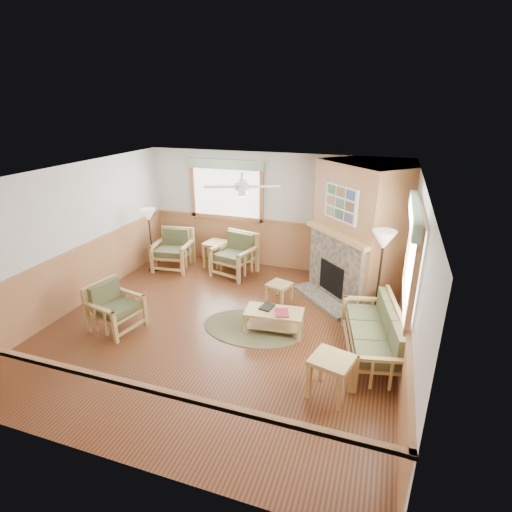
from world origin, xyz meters
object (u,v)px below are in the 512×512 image
(coffee_table, at_px, (274,321))
(footstool, at_px, (279,292))
(sofa, at_px, (372,333))
(end_table_sofa, at_px, (331,376))
(armchair_back_left, at_px, (173,250))
(floor_lamp_left, at_px, (151,240))
(armchair_left, at_px, (116,307))
(floor_lamp_right, at_px, (379,280))
(armchair_back_right, at_px, (234,255))
(end_table_chairs, at_px, (218,254))

(coffee_table, height_order, footstool, coffee_table)
(sofa, relative_size, end_table_sofa, 3.08)
(armchair_back_left, relative_size, floor_lamp_left, 0.61)
(coffee_table, relative_size, end_table_sofa, 1.68)
(floor_lamp_left, bearing_deg, footstool, -9.14)
(armchair_back_left, bearing_deg, sofa, -31.90)
(coffee_table, xyz_separation_m, end_table_sofa, (1.18, -1.30, 0.10))
(sofa, distance_m, end_table_sofa, 1.19)
(armchair_left, distance_m, floor_lamp_right, 4.58)
(footstool, xyz_separation_m, floor_lamp_right, (1.86, -0.37, 0.71))
(sofa, relative_size, coffee_table, 1.83)
(floor_lamp_left, bearing_deg, armchair_back_right, 12.21)
(armchair_back_left, distance_m, end_table_sofa, 5.34)
(coffee_table, bearing_deg, end_table_sofa, -53.48)
(armchair_left, height_order, floor_lamp_right, floor_lamp_right)
(coffee_table, bearing_deg, armchair_back_left, 142.29)
(coffee_table, bearing_deg, footstool, 95.62)
(end_table_sofa, xyz_separation_m, footstool, (-1.40, 2.44, -0.11))
(sofa, bearing_deg, end_table_sofa, -35.02)
(sofa, height_order, end_table_sofa, sofa)
(floor_lamp_left, bearing_deg, end_table_chairs, 27.04)
(floor_lamp_left, bearing_deg, end_table_sofa, -32.58)
(sofa, distance_m, armchair_back_left, 5.18)
(footstool, bearing_deg, armchair_back_right, 145.04)
(armchair_back_right, height_order, end_table_chairs, armchair_back_right)
(armchair_left, height_order, end_table_chairs, armchair_left)
(armchair_back_left, relative_size, floor_lamp_right, 0.52)
(footstool, bearing_deg, sofa, -36.05)
(armchair_left, xyz_separation_m, end_table_sofa, (3.82, -0.51, -0.12))
(armchair_back_right, xyz_separation_m, floor_lamp_right, (3.20, -1.30, 0.42))
(armchair_left, distance_m, end_table_sofa, 3.85)
(armchair_back_right, bearing_deg, floor_lamp_right, -8.48)
(sofa, xyz_separation_m, armchair_back_right, (-3.20, 2.29, 0.05))
(sofa, bearing_deg, end_table_chairs, -136.39)
(sofa, distance_m, coffee_table, 1.67)
(armchair_back_right, bearing_deg, end_table_chairs, 165.98)
(armchair_back_left, height_order, floor_lamp_right, floor_lamp_right)
(floor_lamp_left, height_order, floor_lamp_right, floor_lamp_right)
(sofa, height_order, armchair_back_right, armchair_back_right)
(sofa, xyz_separation_m, footstool, (-1.86, 1.36, -0.23))
(end_table_chairs, bearing_deg, floor_lamp_left, -152.96)
(end_table_chairs, height_order, end_table_sofa, end_table_chairs)
(armchair_back_left, relative_size, coffee_table, 0.92)
(armchair_back_right, distance_m, floor_lamp_right, 3.48)
(end_table_sofa, bearing_deg, floor_lamp_right, 77.41)
(armchair_back_right, bearing_deg, armchair_left, -97.09)
(footstool, bearing_deg, armchair_back_left, 164.43)
(armchair_back_left, relative_size, armchair_back_right, 0.98)
(floor_lamp_right, bearing_deg, sofa, -90.00)
(armchair_left, height_order, end_table_sofa, armchair_left)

